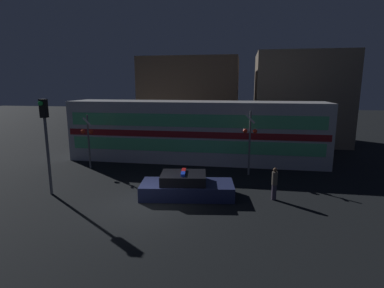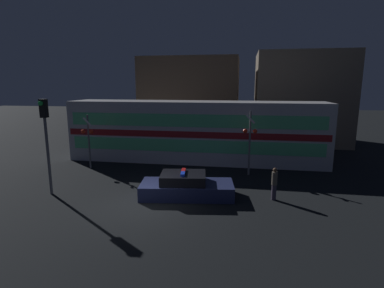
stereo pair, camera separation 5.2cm
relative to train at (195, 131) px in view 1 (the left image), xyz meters
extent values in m
plane|color=black|center=(-1.08, -8.90, -2.18)|extent=(120.00, 120.00, 0.00)
cube|color=silver|center=(0.00, 0.01, 0.00)|extent=(18.35, 3.10, 4.36)
cube|color=maroon|center=(0.00, -1.56, 0.00)|extent=(17.98, 0.03, 0.44)
cube|color=#59D88C|center=(0.00, -1.56, -0.78)|extent=(17.43, 0.02, 0.87)
cube|color=#59D88C|center=(0.00, -1.56, 0.96)|extent=(17.43, 0.02, 0.87)
cube|color=navy|center=(0.74, -7.34, -1.82)|extent=(4.80, 2.49, 0.72)
cube|color=black|center=(0.55, -7.37, -1.22)|extent=(2.41, 1.94, 0.48)
cube|color=blue|center=(0.59, -7.65, -0.92)|extent=(0.27, 0.59, 0.12)
cube|color=red|center=(0.52, -7.09, -0.92)|extent=(0.27, 0.59, 0.12)
cylinder|color=#3F384C|center=(4.98, -7.07, -1.80)|extent=(0.23, 0.23, 0.77)
cylinder|color=#595147|center=(4.98, -7.07, -1.09)|extent=(0.27, 0.27, 0.64)
sphere|color=brown|center=(4.98, -7.07, -0.67)|extent=(0.21, 0.21, 0.21)
cylinder|color=slate|center=(3.84, -3.08, -0.19)|extent=(0.12, 0.12, 3.97)
sphere|color=red|center=(3.55, -3.22, 0.60)|extent=(0.27, 0.27, 0.27)
sphere|color=red|center=(4.13, -3.22, 0.60)|extent=(0.27, 0.27, 0.27)
cube|color=white|center=(3.84, -3.16, 1.31)|extent=(0.58, 0.03, 0.58)
cylinder|color=slate|center=(-6.61, -3.32, -0.38)|extent=(0.12, 0.12, 3.59)
sphere|color=red|center=(-6.90, -3.46, 0.34)|extent=(0.27, 0.27, 0.27)
sphere|color=red|center=(-6.32, -3.46, 0.34)|extent=(0.27, 0.27, 0.27)
cube|color=white|center=(-6.61, -3.40, 0.98)|extent=(0.58, 0.03, 0.58)
cylinder|color=slate|center=(-6.19, -8.17, -0.21)|extent=(0.14, 0.14, 3.93)
cube|color=black|center=(-6.19, -8.17, 2.21)|extent=(0.30, 0.30, 0.90)
sphere|color=green|center=(-6.19, -8.36, 2.46)|extent=(0.23, 0.23, 0.23)
cube|color=brown|center=(-1.91, 9.18, 1.89)|extent=(9.49, 6.39, 8.14)
cube|color=#726656|center=(8.76, 9.01, 2.06)|extent=(8.40, 6.55, 8.47)
camera|label=1|loc=(3.32, -21.35, 3.31)|focal=28.00mm
camera|label=2|loc=(3.38, -21.34, 3.31)|focal=28.00mm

